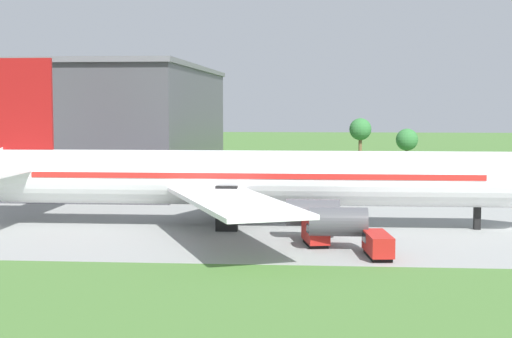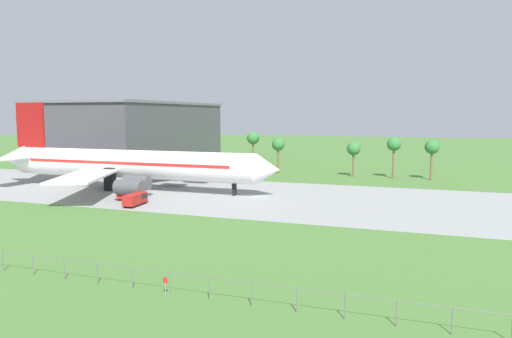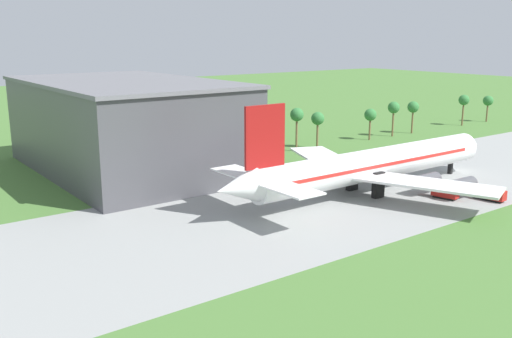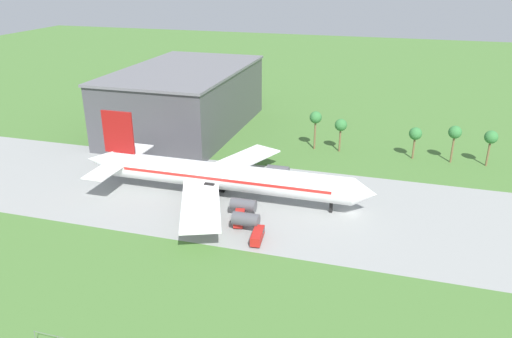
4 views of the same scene
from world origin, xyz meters
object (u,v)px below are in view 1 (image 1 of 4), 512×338
object	(u,v)px
jet_airliner	(245,178)
catering_van	(316,231)
terminal_building	(102,125)
baggage_tug	(377,244)

from	to	relation	value
jet_airliner	catering_van	world-z (taller)	jet_airliner
jet_airliner	catering_van	bearing A→B (deg)	-54.84
terminal_building	baggage_tug	bearing A→B (deg)	-55.70
baggage_tug	catering_van	world-z (taller)	catering_van
catering_van	terminal_building	world-z (taller)	terminal_building
catering_van	terminal_building	size ratio (longest dim) A/B	0.08
baggage_tug	terminal_building	distance (m)	78.74
baggage_tug	catering_van	xyz separation A→B (m)	(-5.68, 5.23, 0.26)
baggage_tug	catering_van	size ratio (longest dim) A/B	1.20
catering_van	terminal_building	xyz separation A→B (m)	(-38.40, 59.38, 8.84)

